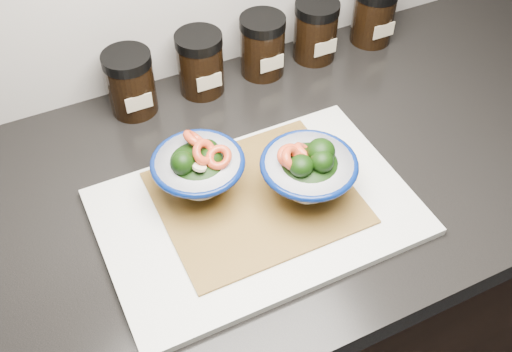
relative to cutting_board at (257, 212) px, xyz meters
name	(u,v)px	position (x,y,z in m)	size (l,w,h in m)	color
cabinet	(286,315)	(0.10, 0.07, -0.48)	(3.43, 0.58, 0.86)	black
countertop	(296,173)	(0.10, 0.07, -0.03)	(3.50, 0.60, 0.04)	black
cutting_board	(257,212)	(0.00, 0.00, 0.00)	(0.45, 0.30, 0.01)	silver
bamboo_mat	(256,197)	(0.01, 0.02, 0.01)	(0.28, 0.24, 0.00)	olive
bowl_left	(199,169)	(-0.06, 0.07, 0.05)	(0.14, 0.14, 0.10)	white
bowl_right	(308,172)	(0.08, -0.01, 0.05)	(0.14, 0.14, 0.10)	white
spice_jar_a	(131,83)	(-0.09, 0.31, 0.05)	(0.08, 0.08, 0.11)	black
spice_jar_b	(200,63)	(0.04, 0.31, 0.05)	(0.08, 0.08, 0.11)	black
spice_jar_c	(262,46)	(0.16, 0.31, 0.05)	(0.08, 0.08, 0.11)	black
spice_jar_d	(315,31)	(0.27, 0.31, 0.05)	(0.08, 0.08, 0.11)	black
spice_jar_e	(374,14)	(0.40, 0.31, 0.05)	(0.08, 0.08, 0.11)	black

